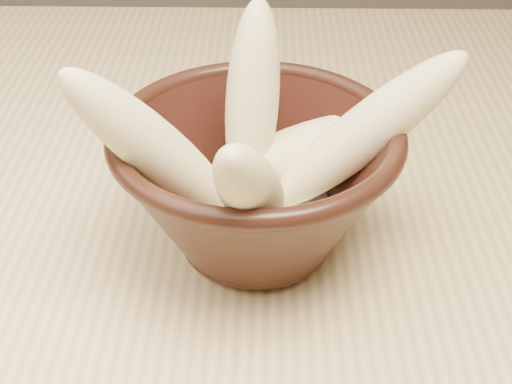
% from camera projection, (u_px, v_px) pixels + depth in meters
% --- Properties ---
extents(table, '(1.20, 0.80, 0.75)m').
position_uv_depth(table, '(272.00, 231.00, 0.73)').
color(table, '#DEBC7A').
rests_on(table, ground).
extents(bowl, '(0.22, 0.22, 0.12)m').
position_uv_depth(bowl, '(256.00, 181.00, 0.54)').
color(bowl, black).
rests_on(bowl, table).
extents(milk_puddle, '(0.12, 0.12, 0.02)m').
position_uv_depth(milk_puddle, '(256.00, 212.00, 0.56)').
color(milk_puddle, beige).
rests_on(milk_puddle, bowl).
extents(banana_upright, '(0.06, 0.08, 0.16)m').
position_uv_depth(banana_upright, '(252.00, 102.00, 0.54)').
color(banana_upright, '#DAC180').
rests_on(banana_upright, bowl).
extents(banana_left, '(0.14, 0.10, 0.17)m').
position_uv_depth(banana_left, '(156.00, 150.00, 0.49)').
color(banana_left, '#DAC180').
rests_on(banana_left, bowl).
extents(banana_right, '(0.16, 0.05, 0.16)m').
position_uv_depth(banana_right, '(364.00, 134.00, 0.52)').
color(banana_right, '#DAC180').
rests_on(banana_right, bowl).
extents(banana_across, '(0.17, 0.12, 0.06)m').
position_uv_depth(banana_across, '(293.00, 153.00, 0.57)').
color(banana_across, '#DAC180').
rests_on(banana_across, bowl).
extents(banana_front, '(0.07, 0.15, 0.16)m').
position_uv_depth(banana_front, '(251.00, 190.00, 0.47)').
color(banana_front, '#DAC180').
rests_on(banana_front, bowl).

